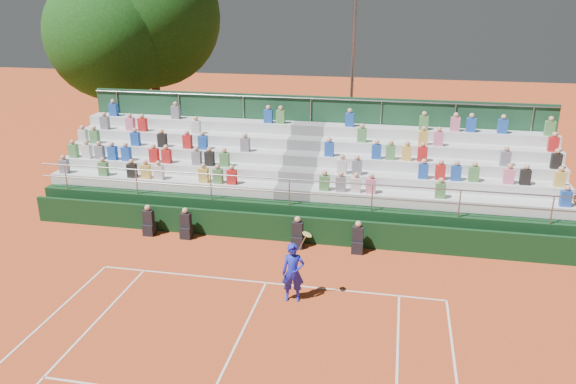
% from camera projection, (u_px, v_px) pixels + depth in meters
% --- Properties ---
extents(ground, '(90.00, 90.00, 0.00)m').
position_uv_depth(ground, '(266.00, 283.00, 17.59)').
color(ground, '#C64B21').
rests_on(ground, ground).
extents(courtside_wall, '(20.00, 0.15, 1.00)m').
position_uv_depth(courtside_wall, '(286.00, 228.00, 20.38)').
color(courtside_wall, black).
rests_on(courtside_wall, ground).
extents(line_officials, '(8.17, 0.40, 1.19)m').
position_uv_depth(line_officials, '(245.00, 231.00, 20.23)').
color(line_officials, black).
rests_on(line_officials, ground).
extents(grandstand, '(20.00, 5.20, 4.40)m').
position_uv_depth(grandstand, '(302.00, 185.00, 23.17)').
color(grandstand, black).
rests_on(grandstand, ground).
extents(tennis_player, '(0.89, 0.54, 2.22)m').
position_uv_depth(tennis_player, '(293.00, 272.00, 16.33)').
color(tennis_player, '#1921C1').
rests_on(tennis_player, ground).
extents(tree_west, '(6.79, 6.79, 9.83)m').
position_uv_depth(tree_west, '(111.00, 35.00, 29.54)').
color(tree_west, '#3A2615').
rests_on(tree_west, ground).
extents(tree_east, '(7.65, 7.65, 11.13)m').
position_uv_depth(tree_east, '(150.00, 17.00, 30.63)').
color(tree_east, '#3A2615').
rests_on(tree_east, ground).
extents(floodlight_mast, '(0.60, 0.25, 8.73)m').
position_uv_depth(floodlight_mast, '(353.00, 67.00, 27.93)').
color(floodlight_mast, gray).
rests_on(floodlight_mast, ground).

